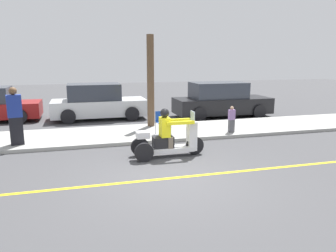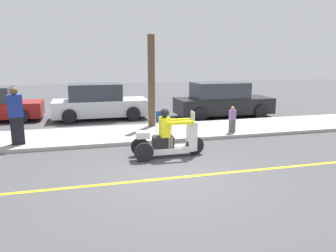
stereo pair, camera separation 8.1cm
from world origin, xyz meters
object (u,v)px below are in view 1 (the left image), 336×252
Objects in this scene: spectator_near_curb at (232,120)px; folding_chair_set_back at (162,120)px; parked_car_lot_left at (98,103)px; tree_trunk at (151,81)px; parked_car_lot_right at (221,101)px; motorcycle_trike at (168,139)px; spectator_mid_group at (15,117)px.

spectator_near_curb is 2.55m from folding_chair_set_back.
tree_trunk is at bearing -55.31° from parked_car_lot_left.
tree_trunk reaches higher than folding_chair_set_back.
parked_car_lot_left is (-5.79, 0.92, -0.01)m from parked_car_lot_right.
parked_car_lot_right is (1.26, 3.74, 0.19)m from spectator_near_curb.
spectator_near_curb is 3.48m from tree_trunk.
motorcycle_trike reaches higher than folding_chair_set_back.
folding_chair_set_back is (0.42, 2.31, 0.11)m from motorcycle_trike.
parked_car_lot_right is at bearing 41.63° from folding_chair_set_back.
spectator_mid_group reaches higher than spectator_near_curb.
spectator_near_curb reaches higher than folding_chair_set_back.
tree_trunk is at bearing 144.06° from spectator_near_curb.
parked_car_lot_left is at bearing 103.52° from motorcycle_trike.
tree_trunk is (0.33, 3.82, 1.39)m from motorcycle_trike.
parked_car_lot_right is (8.57, 3.54, -0.22)m from spectator_mid_group.
spectator_mid_group is at bearing -160.16° from tree_trunk.
folding_chair_set_back is 0.19× the size of parked_car_lot_left.
parked_car_lot_left is at bearing 58.09° from spectator_mid_group.
motorcycle_trike is at bearing -94.96° from tree_trunk.
motorcycle_trike is 2.35m from folding_chair_set_back.
parked_car_lot_right is at bearing 53.47° from motorcycle_trike.
parked_car_lot_left reaches higher than spectator_near_curb.
motorcycle_trike is 0.46× the size of parked_car_lot_right.
parked_car_lot_right is 4.43m from tree_trunk.
folding_chair_set_back is at bearing 171.55° from spectator_near_curb.
parked_car_lot_left is (-4.53, 4.66, 0.18)m from spectator_near_curb.
motorcycle_trike is 4.88m from spectator_mid_group.
spectator_near_curb is 0.23× the size of parked_car_lot_left.
spectator_mid_group is 2.21× the size of folding_chair_set_back.
motorcycle_trike reaches higher than spectator_near_curb.
parked_car_lot_left is at bearing 124.69° from tree_trunk.
parked_car_lot_left is at bearing 134.16° from spectator_near_curb.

